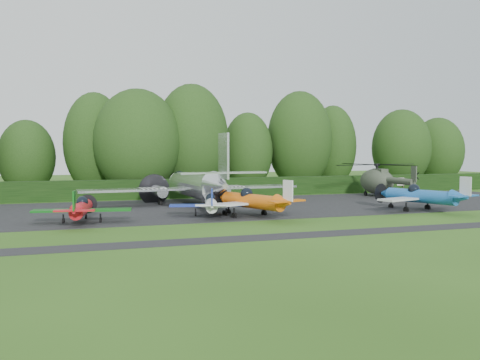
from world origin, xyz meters
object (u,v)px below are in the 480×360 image
object	(u,v)px
light_plane_red	(81,209)
sign_board	(392,182)
light_plane_white	(211,204)
light_plane_orange	(252,201)
light_plane_blue	(421,196)
transport_plane	(196,185)
helicopter	(377,179)

from	to	relation	value
light_plane_red	sign_board	size ratio (longest dim) A/B	2.30
light_plane_white	light_plane_orange	world-z (taller)	light_plane_orange
light_plane_blue	sign_board	xyz separation A→B (m)	(10.16, 18.30, -0.12)
transport_plane	helicopter	bearing A→B (deg)	9.54
light_plane_blue	sign_board	bearing A→B (deg)	78.85
transport_plane	light_plane_red	bearing A→B (deg)	-136.49
light_plane_red	sign_board	world-z (taller)	light_plane_red
light_plane_white	light_plane_blue	xyz separation A→B (m)	(17.27, -2.10, 0.28)
light_plane_red	light_plane_orange	xyz separation A→B (m)	(12.19, -0.53, 0.19)
helicopter	sign_board	xyz separation A→B (m)	(5.59, 5.18, -0.77)
light_plane_red	light_plane_orange	bearing A→B (deg)	-12.56
sign_board	light_plane_red	bearing A→B (deg)	-165.22
transport_plane	helicopter	distance (m)	21.01
transport_plane	helicopter	size ratio (longest dim) A/B	1.58
light_plane_orange	light_plane_blue	xyz separation A→B (m)	(14.46, -0.78, 0.02)
transport_plane	helicopter	world-z (taller)	transport_plane
light_plane_orange	helicopter	xyz separation A→B (m)	(19.03, 12.35, 0.66)
helicopter	sign_board	distance (m)	7.66
light_plane_blue	sign_board	size ratio (longest dim) A/B	2.77
light_plane_blue	helicopter	world-z (taller)	helicopter
light_plane_blue	transport_plane	bearing A→B (deg)	165.22
light_plane_red	helicopter	size ratio (longest dim) A/B	0.54
light_plane_blue	light_plane_red	bearing A→B (deg)	-164.92
transport_plane	light_plane_red	xyz separation A→B (m)	(-10.38, -9.12, -0.77)
light_plane_red	sign_board	xyz separation A→B (m)	(36.81, 16.99, 0.09)
light_plane_white	helicopter	distance (m)	24.48
light_plane_blue	light_plane_white	bearing A→B (deg)	-169.06
transport_plane	light_plane_orange	bearing A→B (deg)	-77.19
light_plane_orange	helicopter	distance (m)	22.69
light_plane_white	light_plane_blue	size ratio (longest dim) A/B	0.78
light_plane_blue	helicopter	size ratio (longest dim) A/B	0.65
transport_plane	light_plane_orange	xyz separation A→B (m)	(1.81, -9.66, -0.58)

